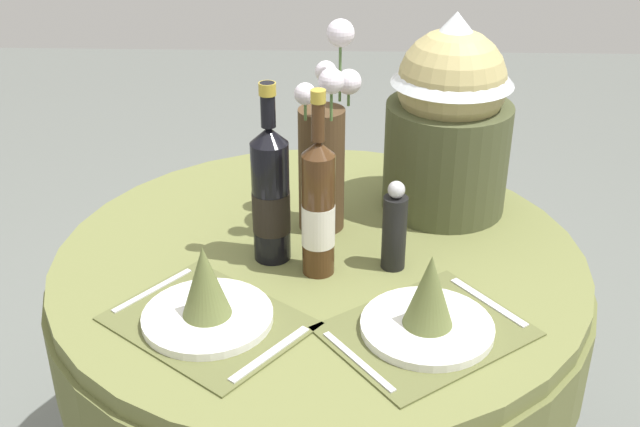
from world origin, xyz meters
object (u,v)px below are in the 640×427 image
Objects in this scene: wine_bottle_left at (317,208)px; pepper_mill at (394,229)px; place_setting_right at (428,311)px; flower_vase at (324,150)px; place_setting_left at (206,301)px; gift_tub_back_right at (450,109)px; wine_bottle_centre at (271,195)px; dining_table at (320,309)px.

wine_bottle_left is 0.17m from pepper_mill.
pepper_mill is at bearing 102.76° from place_setting_right.
place_setting_right is at bearing -44.44° from wine_bottle_left.
flower_vase is 0.20m from wine_bottle_left.
wine_bottle_left is (-0.20, 0.20, 0.10)m from place_setting_right.
place_setting_left is at bearing 177.61° from place_setting_right.
gift_tub_back_right is at bearing 45.31° from place_setting_left.
wine_bottle_left reaches higher than pepper_mill.
gift_tub_back_right is (0.38, 0.25, 0.10)m from wine_bottle_centre.
pepper_mill is at bearing -115.14° from gift_tub_back_right.
wine_bottle_left is at bearing 135.56° from place_setting_right.
place_setting_left is 2.22× the size of pepper_mill.
wine_bottle_left reaches higher than place_setting_right.
place_setting_left is 1.00× the size of place_setting_right.
flower_vase is 1.19× the size of wine_bottle_centre.
wine_bottle_centre is (-0.10, 0.05, 0.00)m from wine_bottle_left.
gift_tub_back_right is (0.28, 0.30, 0.10)m from wine_bottle_left.
gift_tub_back_right is (0.48, 0.48, 0.20)m from place_setting_left.
flower_vase is at bearing 54.19° from wine_bottle_centre.
gift_tub_back_right is (0.28, 0.23, 0.39)m from dining_table.
gift_tub_back_right reaches higher than place_setting_left.
pepper_mill is at bearing -17.60° from dining_table.
pepper_mill is (0.15, 0.02, -0.06)m from wine_bottle_left.
gift_tub_back_right is (0.08, 0.50, 0.20)m from place_setting_right.
wine_bottle_centre is (-0.30, 0.25, 0.10)m from place_setting_right.
flower_vase reaches higher than place_setting_right.
dining_table is 0.39m from place_setting_right.
wine_bottle_left is 0.42m from gift_tub_back_right.
pepper_mill reaches higher than dining_table.
pepper_mill reaches higher than place_setting_left.
place_setting_left is 0.95× the size of flower_vase.
pepper_mill is at bearing 30.73° from place_setting_left.
place_setting_left is 0.41m from pepper_mill.
dining_table is at bearing -141.04° from gift_tub_back_right.
gift_tub_back_right is at bearing 64.86° from pepper_mill.
dining_table is 2.66× the size of place_setting_left.
pepper_mill is at bearing -6.85° from wine_bottle_centre.
place_setting_right is (0.20, -0.27, 0.19)m from dining_table.
place_setting_right is 0.23m from pepper_mill.
wine_bottle_centre is 0.46m from gift_tub_back_right.
dining_table is 3.00× the size of wine_bottle_centre.
flower_vase is 0.99× the size of gift_tub_back_right.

